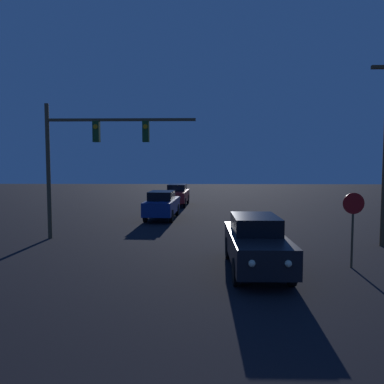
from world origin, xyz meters
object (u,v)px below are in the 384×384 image
at_px(car_far, 177,194).
at_px(stop_sign, 353,216).
at_px(car_mid, 162,204).
at_px(car_near, 256,242).
at_px(traffic_signal_mast, 88,147).

relative_size(car_far, stop_sign, 2.01).
bearing_deg(car_mid, car_far, 89.61).
bearing_deg(car_near, stop_sign, -173.73).
xyz_separation_m(car_near, stop_sign, (3.11, 0.35, 0.79)).
bearing_deg(traffic_signal_mast, stop_sign, -24.59).
bearing_deg(car_far, car_mid, 89.50).
distance_m(car_near, traffic_signal_mast, 8.81).
xyz_separation_m(car_mid, stop_sign, (7.18, -10.57, 0.79)).
bearing_deg(car_mid, car_near, -66.65).
distance_m(car_mid, traffic_signal_mast, 7.35).
height_order(car_far, stop_sign, stop_sign).
xyz_separation_m(car_near, car_mid, (-4.07, 10.92, 0.00)).
bearing_deg(car_near, car_far, -78.87).
bearing_deg(car_near, traffic_signal_mast, -36.05).
bearing_deg(stop_sign, car_near, -173.58).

